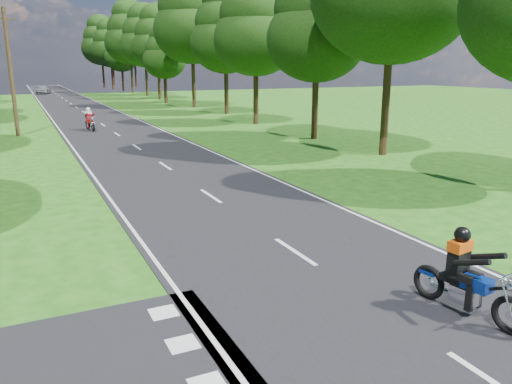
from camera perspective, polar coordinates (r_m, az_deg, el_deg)
ground at (r=10.99m, az=9.71°, el=-10.20°), size 160.00×160.00×0.00m
main_road at (r=58.59m, az=-19.82°, el=9.08°), size 7.00×140.00×0.02m
road_markings at (r=56.71m, az=-19.76°, el=8.95°), size 7.40×140.00×0.01m
treeline at (r=68.67m, az=-20.13°, el=16.61°), size 40.00×115.35×14.78m
telegraph_pole at (r=36.12m, az=-26.23°, el=12.18°), size 1.20×0.26×8.00m
rider_near_blue at (r=9.99m, az=23.22°, el=-8.50°), size 0.98×2.07×1.66m
rider_far_red at (r=37.41m, az=-18.49°, el=7.92°), size 0.86×2.00×1.61m
distant_car at (r=88.17m, az=-23.12°, el=10.74°), size 2.75×4.48×1.43m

